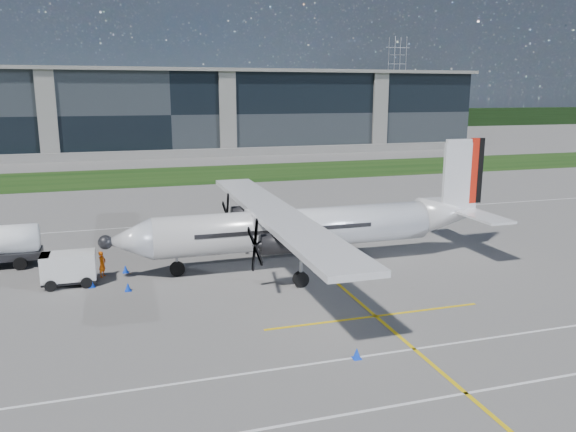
# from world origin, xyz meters

# --- Properties ---
(ground) EXTENTS (400.00, 400.00, 0.00)m
(ground) POSITION_xyz_m (0.00, 40.00, 0.00)
(ground) COLOR #62605D
(ground) RESTS_ON ground
(grass_strip) EXTENTS (400.00, 18.00, 0.04)m
(grass_strip) POSITION_xyz_m (0.00, 48.00, 0.02)
(grass_strip) COLOR black
(grass_strip) RESTS_ON ground
(terminal_building) EXTENTS (120.00, 20.00, 15.00)m
(terminal_building) POSITION_xyz_m (0.00, 80.00, 7.50)
(terminal_building) COLOR black
(terminal_building) RESTS_ON ground
(tree_line) EXTENTS (400.00, 6.00, 6.00)m
(tree_line) POSITION_xyz_m (0.00, 140.00, 3.00)
(tree_line) COLOR black
(tree_line) RESTS_ON ground
(pylon_east) EXTENTS (9.00, 4.60, 30.00)m
(pylon_east) POSITION_xyz_m (85.00, 150.00, 15.00)
(pylon_east) COLOR gray
(pylon_east) RESTS_ON ground
(yellow_taxiway_centerline) EXTENTS (0.20, 70.00, 0.01)m
(yellow_taxiway_centerline) POSITION_xyz_m (3.00, 10.00, 0.01)
(yellow_taxiway_centerline) COLOR yellow
(yellow_taxiway_centerline) RESTS_ON ground
(white_lane_line) EXTENTS (90.00, 0.15, 0.01)m
(white_lane_line) POSITION_xyz_m (0.00, -14.00, 0.01)
(white_lane_line) COLOR white
(white_lane_line) RESTS_ON ground
(turboprop_aircraft) EXTENTS (26.40, 27.38, 8.21)m
(turboprop_aircraft) POSITION_xyz_m (2.63, 3.64, 4.11)
(turboprop_aircraft) COLOR silver
(turboprop_aircraft) RESTS_ON ground
(baggage_tug) EXTENTS (3.30, 1.98, 1.98)m
(baggage_tug) POSITION_xyz_m (-12.56, 3.84, 0.99)
(baggage_tug) COLOR silver
(baggage_tug) RESTS_ON ground
(ground_crew_person) EXTENTS (0.86, 0.94, 1.89)m
(ground_crew_person) POSITION_xyz_m (-10.69, 4.89, 0.95)
(ground_crew_person) COLOR #F25907
(ground_crew_person) RESTS_ON ground
(safety_cone_fwd) EXTENTS (0.36, 0.36, 0.50)m
(safety_cone_fwd) POSITION_xyz_m (-11.29, 2.97, 0.25)
(safety_cone_fwd) COLOR blue
(safety_cone_fwd) RESTS_ON ground
(safety_cone_portwing) EXTENTS (0.36, 0.36, 0.50)m
(safety_cone_portwing) POSITION_xyz_m (0.13, -10.08, 0.25)
(safety_cone_portwing) COLOR blue
(safety_cone_portwing) RESTS_ON ground
(safety_cone_stbdwing) EXTENTS (0.36, 0.36, 0.50)m
(safety_cone_stbdwing) POSITION_xyz_m (-0.21, 18.06, 0.25)
(safety_cone_stbdwing) COLOR blue
(safety_cone_stbdwing) RESTS_ON ground
(safety_cone_nose_stbd) EXTENTS (0.36, 0.36, 0.50)m
(safety_cone_nose_stbd) POSITION_xyz_m (-9.31, 5.29, 0.25)
(safety_cone_nose_stbd) COLOR blue
(safety_cone_nose_stbd) RESTS_ON ground
(safety_cone_nose_port) EXTENTS (0.36, 0.36, 0.50)m
(safety_cone_nose_port) POSITION_xyz_m (-9.23, 1.70, 0.25)
(safety_cone_nose_port) COLOR blue
(safety_cone_nose_port) RESTS_ON ground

